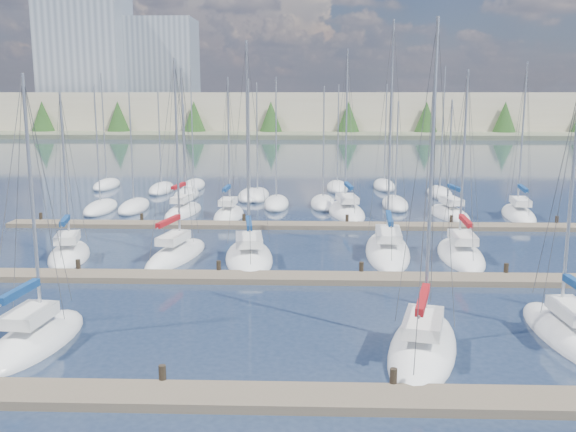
{
  "coord_description": "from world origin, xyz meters",
  "views": [
    {
      "loc": [
        1.07,
        -17.76,
        10.18
      ],
      "look_at": [
        0.0,
        14.0,
        4.0
      ],
      "focal_mm": 40.0,
      "sensor_mm": 36.0,
      "label": 1
    }
  ],
  "objects_px": {
    "sailboat_f": "(566,334)",
    "sailboat_i": "(176,255)",
    "sailboat_p": "(346,211)",
    "sailboat_n": "(183,211)",
    "sailboat_r": "(519,214)",
    "sailboat_h": "(69,255)",
    "sailboat_k": "(387,250)",
    "sailboat_j": "(249,257)",
    "sailboat_q": "(449,214)",
    "sailboat_d": "(423,347)",
    "sailboat_o": "(229,215)",
    "sailboat_c": "(35,340)",
    "sailboat_l": "(461,254)"
  },
  "relations": [
    {
      "from": "sailboat_q",
      "to": "sailboat_f",
      "type": "bearing_deg",
      "value": -100.52
    },
    {
      "from": "sailboat_c",
      "to": "sailboat_f",
      "type": "bearing_deg",
      "value": 9.52
    },
    {
      "from": "sailboat_h",
      "to": "sailboat_k",
      "type": "xyz_separation_m",
      "value": [
        19.98,
        1.95,
        0.0
      ]
    },
    {
      "from": "sailboat_l",
      "to": "sailboat_h",
      "type": "bearing_deg",
      "value": -174.81
    },
    {
      "from": "sailboat_f",
      "to": "sailboat_d",
      "type": "height_order",
      "value": "sailboat_d"
    },
    {
      "from": "sailboat_c",
      "to": "sailboat_d",
      "type": "bearing_deg",
      "value": 5.08
    },
    {
      "from": "sailboat_n",
      "to": "sailboat_q",
      "type": "bearing_deg",
      "value": 8.26
    },
    {
      "from": "sailboat_r",
      "to": "sailboat_p",
      "type": "distance_m",
      "value": 14.22
    },
    {
      "from": "sailboat_d",
      "to": "sailboat_p",
      "type": "relative_size",
      "value": 0.95
    },
    {
      "from": "sailboat_d",
      "to": "sailboat_q",
      "type": "height_order",
      "value": "sailboat_d"
    },
    {
      "from": "sailboat_f",
      "to": "sailboat_h",
      "type": "bearing_deg",
      "value": 151.5
    },
    {
      "from": "sailboat_r",
      "to": "sailboat_c",
      "type": "xyz_separation_m",
      "value": [
        -28.53,
        -28.23,
        -0.01
      ]
    },
    {
      "from": "sailboat_o",
      "to": "sailboat_c",
      "type": "distance_m",
      "value": 27.65
    },
    {
      "from": "sailboat_i",
      "to": "sailboat_n",
      "type": "xyz_separation_m",
      "value": [
        -2.41,
        14.56,
        0.01
      ]
    },
    {
      "from": "sailboat_d",
      "to": "sailboat_i",
      "type": "xyz_separation_m",
      "value": [
        -12.82,
        14.24,
        0.01
      ]
    },
    {
      "from": "sailboat_r",
      "to": "sailboat_q",
      "type": "relative_size",
      "value": 1.29
    },
    {
      "from": "sailboat_h",
      "to": "sailboat_n",
      "type": "bearing_deg",
      "value": 61.53
    },
    {
      "from": "sailboat_n",
      "to": "sailboat_i",
      "type": "bearing_deg",
      "value": -71.5
    },
    {
      "from": "sailboat_o",
      "to": "sailboat_i",
      "type": "xyz_separation_m",
      "value": [
        -1.63,
        -13.29,
        -0.0
      ]
    },
    {
      "from": "sailboat_c",
      "to": "sailboat_l",
      "type": "distance_m",
      "value": 25.4
    },
    {
      "from": "sailboat_k",
      "to": "sailboat_q",
      "type": "xyz_separation_m",
      "value": [
        6.6,
        12.5,
        -0.01
      ]
    },
    {
      "from": "sailboat_d",
      "to": "sailboat_k",
      "type": "bearing_deg",
      "value": 102.68
    },
    {
      "from": "sailboat_p",
      "to": "sailboat_n",
      "type": "relative_size",
      "value": 1.12
    },
    {
      "from": "sailboat_r",
      "to": "sailboat_n",
      "type": "relative_size",
      "value": 1.03
    },
    {
      "from": "sailboat_p",
      "to": "sailboat_c",
      "type": "bearing_deg",
      "value": -122.18
    },
    {
      "from": "sailboat_o",
      "to": "sailboat_q",
      "type": "bearing_deg",
      "value": 5.98
    },
    {
      "from": "sailboat_k",
      "to": "sailboat_n",
      "type": "height_order",
      "value": "sailboat_k"
    },
    {
      "from": "sailboat_f",
      "to": "sailboat_r",
      "type": "bearing_deg",
      "value": 73.61
    },
    {
      "from": "sailboat_o",
      "to": "sailboat_q",
      "type": "distance_m",
      "value": 18.3
    },
    {
      "from": "sailboat_o",
      "to": "sailboat_h",
      "type": "bearing_deg",
      "value": -118.55
    },
    {
      "from": "sailboat_f",
      "to": "sailboat_l",
      "type": "bearing_deg",
      "value": 92.94
    },
    {
      "from": "sailboat_r",
      "to": "sailboat_c",
      "type": "bearing_deg",
      "value": -128.53
    },
    {
      "from": "sailboat_c",
      "to": "sailboat_i",
      "type": "relative_size",
      "value": 0.9
    },
    {
      "from": "sailboat_i",
      "to": "sailboat_q",
      "type": "xyz_separation_m",
      "value": [
        19.9,
        14.23,
        -0.02
      ]
    },
    {
      "from": "sailboat_r",
      "to": "sailboat_l",
      "type": "xyz_separation_m",
      "value": [
        -7.85,
        -13.48,
        -0.01
      ]
    },
    {
      "from": "sailboat_l",
      "to": "sailboat_q",
      "type": "distance_m",
      "value": 13.64
    },
    {
      "from": "sailboat_k",
      "to": "sailboat_d",
      "type": "bearing_deg",
      "value": -87.48
    },
    {
      "from": "sailboat_j",
      "to": "sailboat_l",
      "type": "xyz_separation_m",
      "value": [
        13.18,
        1.04,
        -0.0
      ]
    },
    {
      "from": "sailboat_o",
      "to": "sailboat_k",
      "type": "height_order",
      "value": "sailboat_k"
    },
    {
      "from": "sailboat_p",
      "to": "sailboat_d",
      "type": "bearing_deg",
      "value": -93.28
    },
    {
      "from": "sailboat_n",
      "to": "sailboat_l",
      "type": "bearing_deg",
      "value": -25.29
    },
    {
      "from": "sailboat_j",
      "to": "sailboat_c",
      "type": "bearing_deg",
      "value": -125.43
    },
    {
      "from": "sailboat_p",
      "to": "sailboat_n",
      "type": "xyz_separation_m",
      "value": [
        -13.82,
        -0.66,
        0.02
      ]
    },
    {
      "from": "sailboat_l",
      "to": "sailboat_q",
      "type": "height_order",
      "value": "sailboat_l"
    },
    {
      "from": "sailboat_k",
      "to": "sailboat_q",
      "type": "height_order",
      "value": "sailboat_k"
    },
    {
      "from": "sailboat_j",
      "to": "sailboat_i",
      "type": "bearing_deg",
      "value": 169.74
    },
    {
      "from": "sailboat_h",
      "to": "sailboat_k",
      "type": "relative_size",
      "value": 0.71
    },
    {
      "from": "sailboat_r",
      "to": "sailboat_h",
      "type": "distance_m",
      "value": 35.36
    },
    {
      "from": "sailboat_r",
      "to": "sailboat_h",
      "type": "height_order",
      "value": "sailboat_r"
    },
    {
      "from": "sailboat_f",
      "to": "sailboat_i",
      "type": "xyz_separation_m",
      "value": [
        -19.09,
        12.63,
        0.01
      ]
    }
  ]
}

